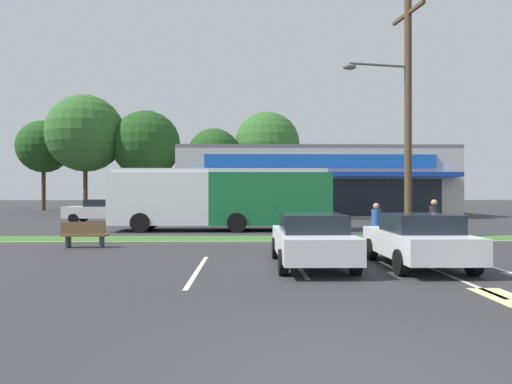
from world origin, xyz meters
name	(u,v)px	position (x,y,z in m)	size (l,w,h in m)	color
ground_plane	(342,383)	(0.00, 0.00, 0.00)	(240.00, 240.00, 0.00)	#2D2D30
grass_median	(271,239)	(0.00, 14.00, 0.06)	(56.00, 2.20, 0.12)	#386B28
curb_lip	(273,243)	(0.00, 12.78, 0.06)	(56.00, 0.24, 0.12)	gray
parking_stripe_0	(198,270)	(-2.27, 6.92, 0.00)	(0.12, 4.80, 0.01)	silver
parking_stripe_1	(297,263)	(0.40, 7.97, 0.00)	(0.12, 4.80, 0.01)	silver
parking_stripe_2	(450,276)	(3.88, 6.01, 0.00)	(0.12, 4.80, 0.01)	silver
parking_stripe_3	(488,266)	(5.61, 7.49, 0.00)	(0.12, 4.80, 0.01)	silver
lot_arrow	(504,297)	(3.93, 3.82, 0.00)	(0.70, 1.60, 0.01)	beige
storefront_building	(309,183)	(4.71, 36.70, 2.90)	(22.55, 14.75, 5.79)	#BCB7AD
tree_far_left	(44,147)	(-24.16, 46.85, 7.24)	(5.92, 5.92, 10.23)	#473323
tree_left	(85,134)	(-17.78, 42.22, 8.16)	(7.94, 7.94, 12.14)	#473323
tree_mid_left	(146,145)	(-11.66, 43.00, 7.10)	(7.15, 7.15, 10.68)	#473323
tree_mid	(214,155)	(-4.64, 44.74, 6.14)	(5.85, 5.85, 9.09)	#473323
tree_mid_right	(267,145)	(1.26, 45.96, 7.43)	(7.35, 7.35, 11.12)	#473323
utility_pole	(405,111)	(5.58, 13.89, 5.40)	(3.12, 2.39, 10.10)	#4C3826
city_bus	(221,197)	(-2.38, 19.11, 1.76)	(11.45, 2.67, 3.25)	#196638
bus_stop_bench	(84,234)	(-6.91, 11.74, 0.50)	(1.60, 0.45, 0.95)	brown
car_1	(418,240)	(3.59, 7.29, 0.74)	(1.99, 4.12, 1.44)	silver
car_2	(311,239)	(0.75, 7.53, 0.74)	(1.98, 4.54, 1.43)	silver
car_3	(99,211)	(-10.98, 25.77, 0.80)	(4.28, 2.02, 1.56)	silver
pedestrian_near_bench	(434,223)	(6.07, 12.12, 0.88)	(0.35, 0.35, 1.75)	#1E2338
pedestrian_by_pole	(376,226)	(3.63, 11.31, 0.82)	(0.33, 0.33, 1.64)	#726651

